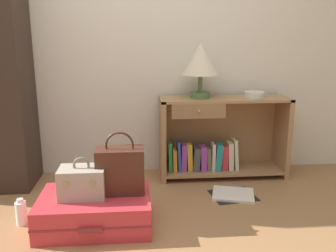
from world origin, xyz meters
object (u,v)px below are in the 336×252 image
at_px(bowl, 255,95).
at_px(bookshelf, 218,139).
at_px(open_book_on_floor, 233,195).
at_px(table_lamp, 201,61).
at_px(train_case, 82,182).
at_px(handbag, 120,170).
at_px(suitcase_large, 95,210).
at_px(bottle, 21,213).

bearing_deg(bowl, bookshelf, 174.62).
distance_m(bookshelf, open_book_on_floor, 0.56).
relative_size(table_lamp, train_case, 1.59).
relative_size(table_lamp, bowl, 2.67).
relative_size(bookshelf, handbag, 2.68).
relative_size(suitcase_large, handbag, 1.75).
xyz_separation_m(bookshelf, bottle, (-1.48, -0.77, -0.25)).
distance_m(train_case, open_book_on_floor, 1.19).
height_order(bowl, open_book_on_floor, bowl).
xyz_separation_m(table_lamp, handbag, (-0.65, -0.77, -0.65)).
bearing_deg(bookshelf, open_book_on_floor, -86.23).
bearing_deg(bottle, suitcase_large, -6.04).
bearing_deg(bowl, open_book_on_floor, -122.29).
distance_m(bookshelf, table_lamp, 0.70).
relative_size(table_lamp, suitcase_large, 0.63).
bearing_deg(bowl, table_lamp, 177.70).
xyz_separation_m(bottle, open_book_on_floor, (1.51, 0.32, -0.07)).
distance_m(table_lamp, bottle, 1.78).
relative_size(bookshelf, train_case, 3.85).
height_order(bookshelf, open_book_on_floor, bookshelf).
bearing_deg(handbag, bookshelf, 43.62).
xyz_separation_m(train_case, open_book_on_floor, (1.09, 0.38, -0.30)).
height_order(table_lamp, open_book_on_floor, table_lamp).
height_order(table_lamp, bottle, table_lamp).
relative_size(suitcase_large, bottle, 3.99).
bearing_deg(bookshelf, table_lamp, -176.88).
bearing_deg(bottle, table_lamp, 30.31).
height_order(table_lamp, bowl, table_lamp).
distance_m(train_case, handbag, 0.25).
bearing_deg(bowl, bottle, -157.25).
bearing_deg(train_case, bottle, 171.76).
distance_m(table_lamp, bowl, 0.55).
bearing_deg(open_book_on_floor, suitcase_large, -160.02).
distance_m(table_lamp, handbag, 1.20).
relative_size(suitcase_large, open_book_on_floor, 1.93).
xyz_separation_m(train_case, handbag, (0.24, 0.05, 0.06)).
xyz_separation_m(train_case, bottle, (-0.42, 0.06, -0.23)).
height_order(bookshelf, table_lamp, table_lamp).
distance_m(bookshelf, bottle, 1.69).
relative_size(handbag, bottle, 2.28).
bearing_deg(table_lamp, open_book_on_floor, -65.74).
bearing_deg(handbag, suitcase_large, -166.05).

